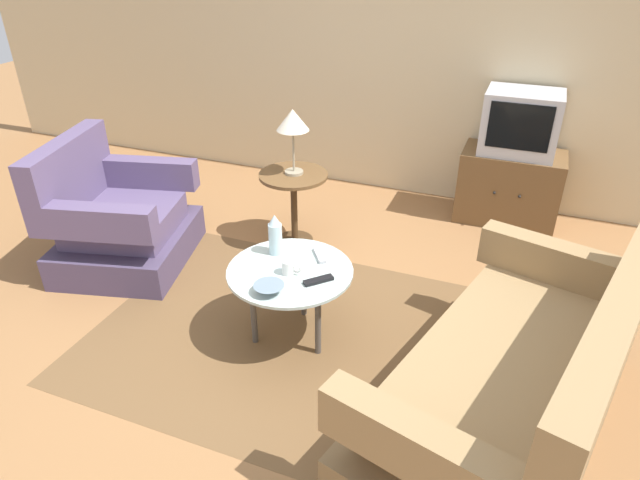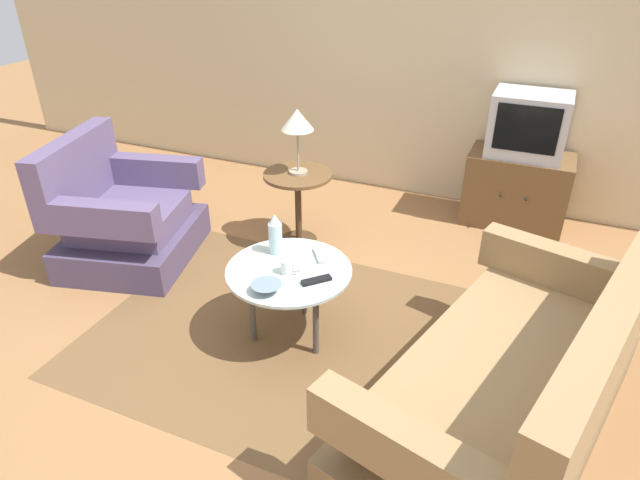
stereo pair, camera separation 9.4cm
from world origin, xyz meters
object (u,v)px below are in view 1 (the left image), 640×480
(mug, at_px, (289,267))
(side_table, at_px, (294,193))
(tv_remote_dark, at_px, (318,280))
(vase, at_px, (275,235))
(table_lamp, at_px, (293,122))
(coffee_table, at_px, (290,276))
(bowl, at_px, (269,289))
(armchair, at_px, (118,222))
(tv_stand, at_px, (509,187))
(television, at_px, (521,122))
(couch, at_px, (516,382))
(tv_remote_silver, at_px, (319,255))

(mug, bearing_deg, side_table, 112.56)
(mug, height_order, tv_remote_dark, mug)
(vase, bearing_deg, table_lamp, 107.26)
(coffee_table, bearing_deg, side_table, 112.80)
(bowl, bearing_deg, vase, 110.36)
(armchair, distance_m, vase, 1.41)
(coffee_table, xyz_separation_m, tv_remote_dark, (0.19, -0.06, 0.06))
(side_table, height_order, tv_remote_dark, side_table)
(armchair, bearing_deg, mug, 61.59)
(tv_stand, xyz_separation_m, television, (0.00, 0.01, 0.54))
(vase, distance_m, tv_remote_dark, 0.41)
(couch, xyz_separation_m, television, (-0.23, 2.33, 0.54))
(vase, bearing_deg, coffee_table, -42.00)
(table_lamp, bearing_deg, television, 34.06)
(armchair, bearing_deg, vase, 66.98)
(table_lamp, relative_size, vase, 1.89)
(couch, xyz_separation_m, mug, (-1.27, 0.23, 0.21))
(side_table, relative_size, tv_remote_dark, 3.73)
(couch, xyz_separation_m, coffee_table, (-1.28, 0.26, 0.12))
(tv_remote_silver, bearing_deg, television, -61.78)
(coffee_table, distance_m, table_lamp, 1.27)
(television, relative_size, mug, 4.91)
(mug, bearing_deg, television, 63.78)
(armchair, relative_size, couch, 0.59)
(vase, distance_m, tv_remote_silver, 0.29)
(tv_stand, xyz_separation_m, vase, (-1.20, -1.92, 0.30))
(vase, bearing_deg, tv_stand, 57.95)
(coffee_table, bearing_deg, vase, 138.00)
(armchair, distance_m, side_table, 1.29)
(couch, relative_size, vase, 7.51)
(table_lamp, height_order, tv_remote_dark, table_lamp)
(tv_remote_silver, bearing_deg, bowl, 130.22)
(television, distance_m, tv_remote_dark, 2.31)
(bowl, distance_m, tv_remote_silver, 0.45)
(side_table, bearing_deg, table_lamp, 76.42)
(couch, height_order, vase, couch)
(television, relative_size, tv_remote_silver, 3.50)
(side_table, bearing_deg, television, 34.26)
(tv_stand, bearing_deg, bowl, -114.69)
(tv_remote_silver, bearing_deg, table_lamp, -3.05)
(tv_stand, height_order, mug, tv_stand)
(side_table, relative_size, table_lamp, 1.20)
(coffee_table, height_order, tv_remote_silver, tv_remote_silver)
(couch, bearing_deg, side_table, 67.60)
(tv_remote_silver, bearing_deg, side_table, -2.68)
(armchair, bearing_deg, tv_remote_dark, 62.50)
(tv_remote_dark, bearing_deg, table_lamp, -106.80)
(couch, relative_size, tv_stand, 2.40)
(tv_stand, relative_size, vase, 3.13)
(tv_stand, height_order, tv_remote_silver, tv_stand)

